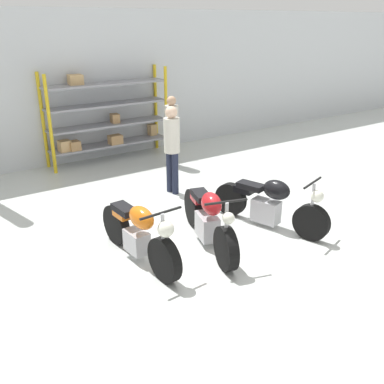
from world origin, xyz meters
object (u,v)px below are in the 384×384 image
person_browsing (172,125)px  person_near_rack (172,143)px  motorcycle_red (209,220)px  shelving_rack (106,117)px  motorcycle_orange (139,233)px  motorcycle_black (270,204)px

person_browsing → person_near_rack: (-0.92, -1.52, 0.06)m
motorcycle_red → person_browsing: bearing=173.0°
motorcycle_red → person_near_rack: size_ratio=1.18×
shelving_rack → motorcycle_orange: (-1.63, -4.89, -0.66)m
shelving_rack → person_browsing: size_ratio=1.83×
motorcycle_orange → person_near_rack: 2.82m
shelving_rack → person_near_rack: 2.84m
shelving_rack → motorcycle_red: size_ratio=1.48×
motorcycle_orange → person_browsing: person_browsing is taller
shelving_rack → person_browsing: 1.73m
shelving_rack → motorcycle_orange: 5.20m
motorcycle_orange → motorcycle_red: 1.14m
motorcycle_red → person_near_rack: (0.69, 2.21, 0.63)m
motorcycle_orange → person_browsing: bearing=138.8°
motorcycle_red → person_browsing: size_ratio=1.24×
shelving_rack → motorcycle_black: bearing=-81.7°
motorcycle_black → person_browsing: size_ratio=1.24×
person_browsing → motorcycle_orange: bearing=92.9°
motorcycle_red → person_browsing: (1.61, 3.74, 0.56)m
motorcycle_black → person_near_rack: 2.43m
motorcycle_black → person_near_rack: size_ratio=1.17×
motorcycle_red → person_near_rack: person_near_rack is taller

